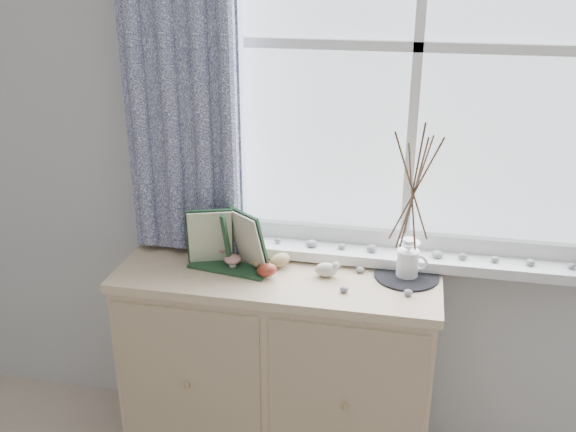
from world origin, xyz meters
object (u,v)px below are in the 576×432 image
object	(u,v)px
sideboard	(278,368)
twig_pitcher	(414,187)
botanical_book	(226,243)
toadstool_cluster	(225,250)

from	to	relation	value
sideboard	twig_pitcher	xyz separation A→B (m)	(0.47, 0.06, 0.77)
botanical_book	toadstool_cluster	bearing A→B (deg)	119.58
sideboard	botanical_book	xyz separation A→B (m)	(-0.18, -0.04, 0.55)
toadstool_cluster	twig_pitcher	size ratio (longest dim) A/B	0.24
sideboard	toadstool_cluster	distance (m)	0.52
sideboard	botanical_book	size ratio (longest dim) A/B	3.41
sideboard	twig_pitcher	distance (m)	0.91
sideboard	twig_pitcher	world-z (taller)	twig_pitcher
sideboard	twig_pitcher	size ratio (longest dim) A/B	1.98
sideboard	toadstool_cluster	xyz separation A→B (m)	(-0.21, 0.05, 0.48)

